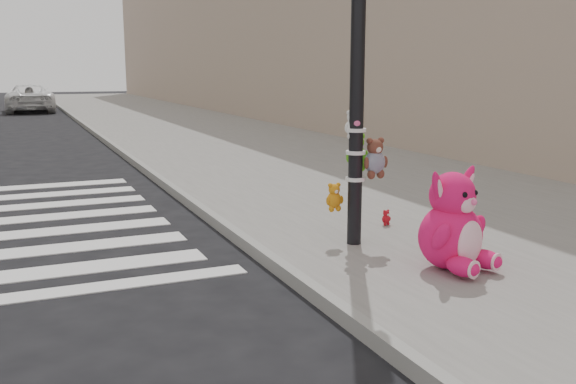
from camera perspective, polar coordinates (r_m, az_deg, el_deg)
name	(u,v)px	position (r m, az deg, el deg)	size (l,w,h in m)	color
ground	(164,358)	(4.98, -10.99, -14.31)	(120.00, 120.00, 0.00)	black
sidewalk_near	(277,154)	(15.72, -1.03, 3.43)	(7.00, 80.00, 0.14)	slate
curb_edge	(134,161)	(14.78, -13.52, 2.65)	(0.12, 80.00, 0.15)	gray
signal_pole	(359,100)	(7.18, 6.32, 8.13)	(0.69, 0.50, 4.00)	black
pink_bunny	(453,228)	(6.54, 14.50, -3.09)	(0.81, 0.90, 1.04)	#F31463
red_teddy	(386,217)	(8.28, 8.71, -2.25)	(0.14, 0.10, 0.20)	red
car_white_near	(30,98)	(34.78, -21.99, 7.73)	(2.24, 4.86, 1.35)	white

